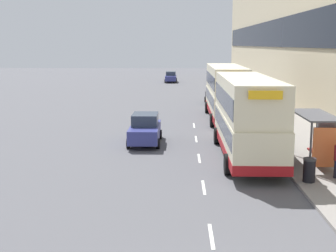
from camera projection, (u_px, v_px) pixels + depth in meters
The scene contains 14 objects.
pavement at pixel (254, 103), 47.68m from camera, with size 5.00×93.00×0.14m.
terrace_facade at pixel (297, 24), 46.21m from camera, with size 3.10×93.00×15.90m.
lane_mark_1 at pixel (211, 236), 14.80m from camera, with size 0.12×2.00×0.01m.
lane_mark_2 at pixel (204, 187), 19.84m from camera, with size 0.12×2.00×0.01m.
lane_mark_3 at pixel (199, 158), 24.87m from camera, with size 0.12×2.00×0.01m.
lane_mark_4 at pixel (196, 139), 29.91m from camera, with size 0.12×2.00×0.01m.
lane_mark_5 at pixel (194, 125), 34.95m from camera, with size 0.12×2.00×0.01m.
bus_shelter at pixel (320, 130), 22.66m from camera, with size 1.60×4.20×2.48m.
double_decker_bus_near at pixel (247, 116), 24.59m from camera, with size 2.85×10.64×4.30m.
double_decker_bus_ahead at pixel (226, 91), 37.26m from camera, with size 2.85×10.97×4.30m.
car_0 at pixel (145, 129), 28.52m from camera, with size 1.94×4.47×1.81m.
car_1 at pixel (215, 95), 47.53m from camera, with size 1.92×3.91×1.73m.
car_2 at pixel (171, 77), 74.72m from camera, with size 1.92×4.59×1.69m.
litter_bin at pixel (309, 170), 20.09m from camera, with size 0.55×0.55×1.05m.
Camera 1 is at (-0.98, -9.09, 6.00)m, focal length 50.00 mm.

